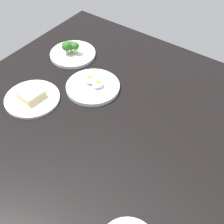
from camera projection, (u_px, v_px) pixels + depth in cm
name	position (u px, v px, depth cm)	size (l,w,h in cm)	color
dining_table	(112.00, 119.00, 115.05)	(120.67, 110.48, 4.00)	black
plate_broccoli	(72.00, 52.00, 138.59)	(20.57, 20.57, 7.75)	silver
plate_eggs	(93.00, 86.00, 123.46)	(21.70, 21.70, 5.01)	silver
plate_sandwich	(32.00, 97.00, 118.86)	(21.41, 21.41, 4.25)	silver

